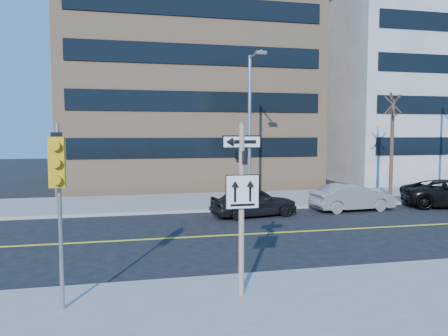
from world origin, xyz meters
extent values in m
plane|color=black|center=(0.00, 0.00, 0.00)|extent=(120.00, 120.00, 0.00)
cylinder|color=silver|center=(0.00, -2.50, 2.15)|extent=(0.13, 0.13, 4.00)
cylinder|color=gray|center=(0.00, -2.50, 4.18)|extent=(0.10, 0.10, 0.06)
cube|color=black|center=(0.00, -2.50, 3.75)|extent=(0.92, 0.03, 0.30)
cube|color=black|center=(0.00, -2.50, 3.40)|extent=(0.03, 0.92, 0.30)
cube|color=white|center=(0.00, -2.58, 2.60)|extent=(0.80, 0.03, 0.80)
cylinder|color=gray|center=(-4.00, -2.50, 2.15)|extent=(0.09, 0.09, 4.00)
cube|color=gold|center=(-4.00, -2.70, 3.35)|extent=(0.32, 0.22, 1.05)
sphere|color=#8C0705|center=(-4.00, -2.82, 3.70)|extent=(0.17, 0.17, 0.17)
sphere|color=black|center=(-4.00, -2.82, 3.35)|extent=(0.17, 0.17, 0.17)
sphere|color=black|center=(-4.00, -2.82, 3.00)|extent=(0.17, 0.17, 0.17)
imported|color=black|center=(3.23, 7.49, 0.70)|extent=(2.32, 4.34, 1.41)
imported|color=gray|center=(8.56, 7.85, 0.69)|extent=(1.76, 4.30, 1.39)
cylinder|color=gray|center=(4.00, 11.00, 4.15)|extent=(0.18, 0.18, 8.00)
cylinder|color=gray|center=(4.00, 10.00, 8.05)|extent=(0.10, 2.20, 0.10)
cube|color=gray|center=(4.00, 9.00, 7.95)|extent=(0.55, 0.30, 0.16)
cylinder|color=#3A2B22|center=(13.00, 11.30, 3.05)|extent=(0.22, 0.22, 5.80)
cube|color=tan|center=(2.00, 25.00, 9.00)|extent=(18.00, 18.00, 18.00)
cube|color=#929497|center=(24.00, 24.00, 7.50)|extent=(20.00, 16.00, 15.00)
camera|label=1|loc=(-2.56, -12.22, 3.95)|focal=35.00mm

